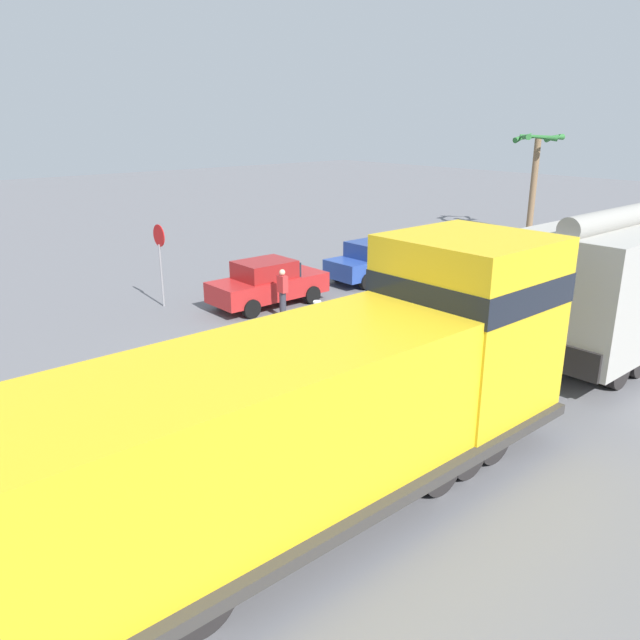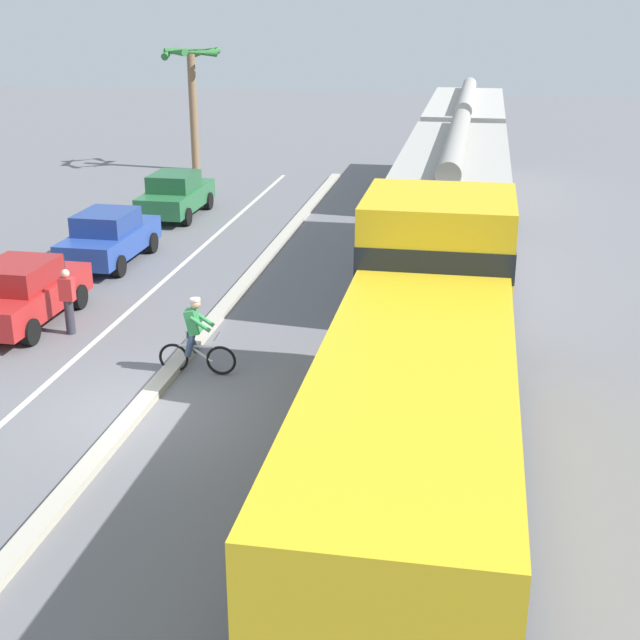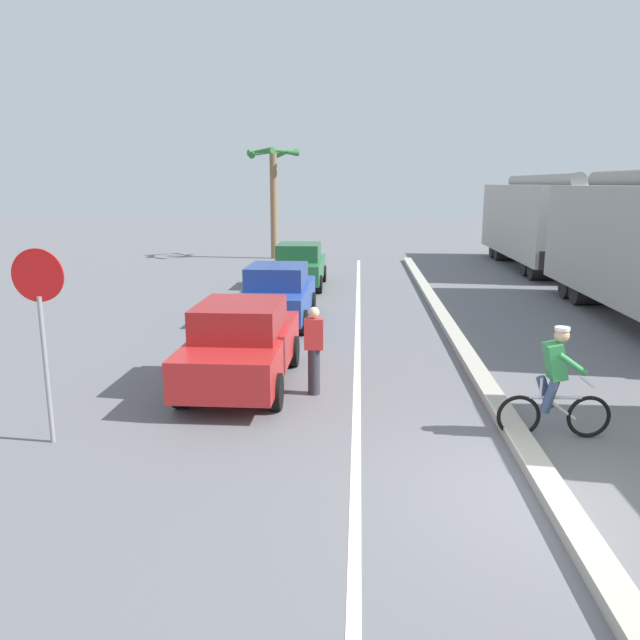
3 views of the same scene
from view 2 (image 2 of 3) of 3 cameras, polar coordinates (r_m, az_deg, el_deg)
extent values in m
plane|color=slate|center=(17.99, -11.47, -5.74)|extent=(120.00, 120.00, 0.00)
cube|color=#B2AD9E|center=(23.19, -6.16, 0.79)|extent=(0.36, 36.00, 0.16)
cube|color=silver|center=(23.98, -11.67, 0.95)|extent=(0.14, 36.00, 0.01)
cube|color=gold|center=(12.91, 6.04, -6.85)|extent=(2.70, 9.86, 2.40)
cube|color=gold|center=(17.33, 7.43, 2.25)|extent=(2.80, 2.80, 3.50)
cube|color=black|center=(17.11, 7.55, 4.76)|extent=(2.83, 2.83, 0.56)
cube|color=#383533|center=(14.01, 6.06, -10.11)|extent=(3.10, 11.60, 0.20)
cylinder|color=#4C4947|center=(14.09, 6.04, -10.64)|extent=(1.10, 3.00, 1.10)
cylinder|color=black|center=(17.65, 7.07, -4.19)|extent=(2.40, 1.00, 1.00)
cylinder|color=black|center=(16.93, 6.90, -5.29)|extent=(2.40, 1.00, 1.00)
cylinder|color=black|center=(16.21, 6.71, -6.50)|extent=(2.40, 1.00, 1.00)
cylinder|color=black|center=(12.13, 5.08, -16.58)|extent=(2.40, 1.00, 1.00)
cylinder|color=black|center=(11.50, 4.68, -18.95)|extent=(2.40, 1.00, 1.00)
cube|color=#A6A49C|center=(25.72, 8.51, 7.43)|extent=(2.90, 10.40, 3.10)
cylinder|color=gray|center=(25.39, 8.71, 11.24)|extent=(0.60, 9.88, 0.60)
cube|color=black|center=(31.10, 8.78, 7.37)|extent=(2.61, 0.10, 0.70)
cube|color=black|center=(20.98, 7.77, 1.13)|extent=(2.61, 0.10, 0.70)
cylinder|color=black|center=(29.78, 8.63, 5.82)|extent=(2.46, 0.90, 0.90)
cylinder|color=black|center=(28.71, 8.55, 5.28)|extent=(2.46, 0.90, 0.90)
cylinder|color=black|center=(23.58, 8.04, 2.00)|extent=(2.46, 0.90, 0.90)
cylinder|color=black|center=(22.54, 7.91, 1.14)|extent=(2.46, 0.90, 0.90)
cube|color=#B1AFA7|center=(37.12, 9.23, 11.31)|extent=(2.90, 10.40, 3.10)
cylinder|color=gray|center=(36.90, 9.39, 13.96)|extent=(0.60, 9.88, 0.60)
cube|color=black|center=(42.49, 9.34, 10.77)|extent=(2.61, 0.10, 0.70)
cube|color=black|center=(32.17, 8.85, 7.80)|extent=(2.61, 0.10, 0.70)
cylinder|color=black|center=(41.12, 9.25, 9.76)|extent=(2.46, 0.90, 0.90)
cylinder|color=black|center=(40.04, 9.21, 9.48)|extent=(2.46, 0.90, 0.90)
cylinder|color=black|center=(34.80, 8.95, 7.88)|extent=(2.46, 0.90, 0.90)
cylinder|color=black|center=(33.72, 8.89, 7.49)|extent=(2.46, 0.90, 0.90)
cube|color=red|center=(23.14, -18.42, 1.35)|extent=(1.74, 4.22, 0.70)
cube|color=maroon|center=(22.83, -18.77, 2.77)|extent=(1.52, 1.91, 0.60)
cube|color=#1E232D|center=(23.68, -17.61, 3.38)|extent=(1.43, 0.13, 0.51)
cylinder|color=black|center=(24.71, -18.55, 1.65)|extent=(0.23, 0.64, 0.64)
cylinder|color=black|center=(23.97, -15.17, 1.45)|extent=(0.23, 0.64, 0.64)
cylinder|color=black|center=(21.81, -18.06, -0.73)|extent=(0.23, 0.64, 0.64)
cube|color=#28479E|center=(27.78, -13.29, 4.92)|extent=(1.74, 4.22, 0.70)
cube|color=navy|center=(27.49, -13.53, 6.14)|extent=(1.52, 1.92, 0.60)
cube|color=#1E232D|center=(28.39, -12.71, 6.54)|extent=(1.43, 0.13, 0.51)
cylinder|color=black|center=(29.34, -13.68, 4.99)|extent=(0.23, 0.64, 0.64)
cylinder|color=black|center=(28.72, -10.73, 4.88)|extent=(0.23, 0.64, 0.64)
cylinder|color=black|center=(27.09, -15.89, 3.53)|extent=(0.23, 0.64, 0.64)
cylinder|color=black|center=(26.41, -12.75, 3.39)|extent=(0.23, 0.64, 0.64)
cube|color=#286B3D|center=(33.30, -9.19, 7.70)|extent=(1.70, 4.20, 0.70)
cube|color=#225B34|center=(33.03, -9.33, 8.75)|extent=(1.50, 1.90, 0.60)
cube|color=#1E232D|center=(33.96, -8.77, 9.00)|extent=(1.43, 0.12, 0.51)
cylinder|color=black|center=(34.84, -9.72, 7.63)|extent=(0.22, 0.64, 0.64)
cylinder|color=black|center=(34.33, -7.16, 7.58)|extent=(0.22, 0.64, 0.64)
cylinder|color=black|center=(32.46, -11.26, 6.62)|extent=(0.22, 0.64, 0.64)
cylinder|color=black|center=(31.92, -8.53, 6.55)|extent=(0.22, 0.64, 0.64)
torus|color=black|center=(19.24, -6.35, -2.59)|extent=(0.66, 0.09, 0.66)
torus|color=black|center=(19.51, -9.34, -2.41)|extent=(0.66, 0.09, 0.66)
cylinder|color=silver|center=(19.26, -7.90, -1.67)|extent=(0.79, 0.08, 0.05)
cylinder|color=silver|center=(19.30, -7.59, -2.19)|extent=(0.48, 0.07, 0.36)
cylinder|color=silver|center=(19.26, -8.55, -1.22)|extent=(0.04, 0.04, 0.30)
cylinder|color=silver|center=(19.05, -6.64, -1.05)|extent=(0.06, 0.48, 0.04)
cylinder|color=#38476B|center=(19.36, -8.17, -1.41)|extent=(0.31, 0.15, 0.52)
cylinder|color=#38476B|center=(19.18, -8.33, -1.63)|extent=(0.27, 0.15, 0.52)
cube|color=#338C4C|center=(19.07, -8.12, -0.08)|extent=(0.34, 0.35, 0.57)
sphere|color=tan|center=(18.92, -7.98, 1.02)|extent=(0.22, 0.22, 0.22)
cylinder|color=white|center=(18.89, -7.99, 1.31)|extent=(0.22, 0.22, 0.05)
cylinder|color=#338C4C|center=(19.16, -7.42, 0.06)|extent=(0.46, 0.11, 0.36)
cylinder|color=#338C4C|center=(18.87, -7.67, -0.27)|extent=(0.46, 0.11, 0.36)
cylinder|color=#846647|center=(42.00, -8.11, 13.02)|extent=(0.36, 0.36, 5.23)
cone|color=#2D7033|center=(41.37, -7.12, 16.67)|extent=(0.57, 1.83, 0.33)
cone|color=#2D7033|center=(42.30, -7.27, 16.74)|extent=(1.68, 1.32, 0.67)
cone|color=#2D7033|center=(42.61, -8.72, 16.70)|extent=(1.63, 1.36, 0.40)
cone|color=#2D7033|center=(42.07, -9.50, 16.61)|extent=(0.37, 1.83, 0.71)
cone|color=#2D7033|center=(41.27, -9.37, 16.55)|extent=(1.62, 1.37, 0.36)
cone|color=#2D7033|center=(40.90, -7.89, 16.60)|extent=(1.66, 1.32, 0.43)
cylinder|color=#33333D|center=(22.22, -15.73, 0.19)|extent=(0.22, 0.22, 0.85)
cube|color=red|center=(21.99, -15.90, 1.92)|extent=(0.34, 0.22, 0.56)
sphere|color=beige|center=(21.88, -16.00, 2.88)|extent=(0.20, 0.20, 0.20)
camera|label=1|loc=(9.18, 52.55, 3.38)|focal=35.00mm
camera|label=3|loc=(12.41, -35.36, -2.41)|focal=35.00mm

